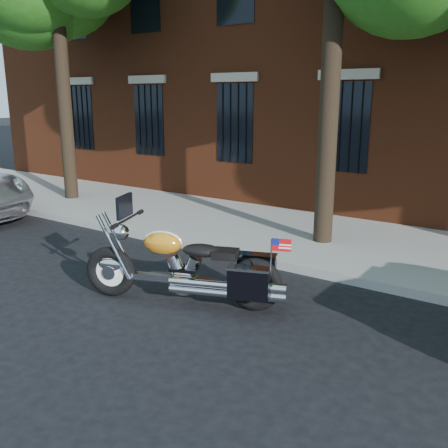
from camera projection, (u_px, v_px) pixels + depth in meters
The scene contains 4 objects.
ground at pixel (215, 288), 7.75m from camera, with size 120.00×120.00×0.00m, color black.
curb at pixel (260, 260), 8.83m from camera, with size 40.00×0.16×0.15m, color gray.
sidewalk at pixel (307, 236), 10.32m from camera, with size 40.00×3.60×0.15m, color gray.
motorcycle at pixel (190, 270), 7.00m from camera, with size 3.01×1.52×1.54m.
Camera 1 is at (4.26, -5.88, 2.89)m, focal length 40.00 mm.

